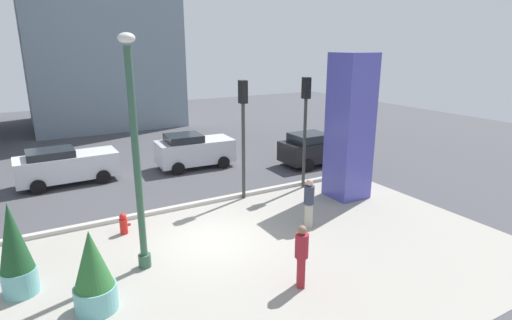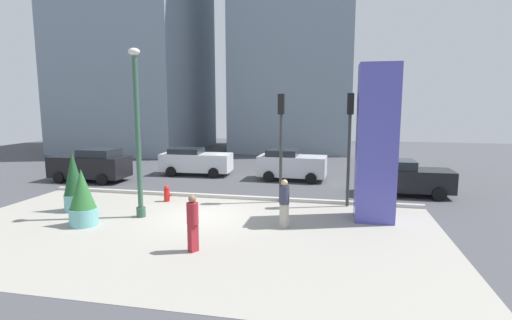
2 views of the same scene
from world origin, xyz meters
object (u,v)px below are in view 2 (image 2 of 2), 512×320
(car_intersection, at_px, (406,178))
(traffic_light_corner, at_px, (281,130))
(car_far_lane, at_px, (195,161))
(potted_plant_by_pillar, at_px, (74,182))
(fire_hydrant, at_px, (167,194))
(pedestrian_on_sidewalk, at_px, (284,201))
(traffic_light_far_side, at_px, (350,131))
(pedestrian_crossing, at_px, (193,220))
(art_pillar_blue, at_px, (376,143))
(potted_plant_near_right, at_px, (83,199))
(lamp_post, at_px, (138,137))
(car_curb_east, at_px, (291,165))
(car_curb_west, at_px, (91,165))

(car_intersection, bearing_deg, traffic_light_corner, -155.89)
(car_far_lane, bearing_deg, traffic_light_corner, -42.60)
(potted_plant_by_pillar, bearing_deg, fire_hydrant, 35.82)
(pedestrian_on_sidewalk, bearing_deg, potted_plant_by_pillar, 177.19)
(traffic_light_far_side, height_order, pedestrian_on_sidewalk, traffic_light_far_side)
(car_far_lane, relative_size, pedestrian_crossing, 2.49)
(art_pillar_blue, height_order, car_far_lane, art_pillar_blue)
(car_intersection, xyz_separation_m, pedestrian_on_sidewalk, (-5.18, -6.25, 0.13))
(car_intersection, bearing_deg, traffic_light_far_side, -136.20)
(potted_plant_near_right, xyz_separation_m, fire_hydrant, (1.52, 3.94, -0.64))
(fire_hydrant, bearing_deg, traffic_light_far_side, 5.84)
(lamp_post, xyz_separation_m, pedestrian_crossing, (3.36, -3.06, -2.20))
(art_pillar_blue, xyz_separation_m, car_far_lane, (-10.17, 7.65, -2.11))
(potted_plant_near_right, height_order, pedestrian_crossing, potted_plant_near_right)
(car_curb_east, xyz_separation_m, car_intersection, (5.96, -2.71, -0.04))
(traffic_light_corner, height_order, car_intersection, traffic_light_corner)
(potted_plant_by_pillar, bearing_deg, car_far_lane, 77.25)
(traffic_light_far_side, relative_size, pedestrian_on_sidewalk, 2.75)
(traffic_light_corner, xyz_separation_m, car_curb_west, (-11.48, 2.64, -2.35))
(traffic_light_far_side, xyz_separation_m, car_intersection, (2.85, 2.74, -2.43))
(traffic_light_far_side, relative_size, car_intersection, 1.20)
(car_curb_west, bearing_deg, car_intersection, -0.08)
(car_curb_east, bearing_deg, art_pillar_blue, -60.73)
(traffic_light_far_side, xyz_separation_m, car_curb_west, (-14.46, 2.76, -2.35))
(pedestrian_crossing, bearing_deg, potted_plant_by_pillar, 152.90)
(fire_hydrant, height_order, car_curb_east, car_curb_east)
(potted_plant_near_right, height_order, potted_plant_by_pillar, potted_plant_by_pillar)
(car_curb_east, bearing_deg, pedestrian_on_sidewalk, -85.03)
(art_pillar_blue, xyz_separation_m, pedestrian_crossing, (-5.68, -4.62, -1.99))
(potted_plant_near_right, relative_size, potted_plant_by_pillar, 0.83)
(lamp_post, bearing_deg, car_curb_west, 136.18)
(art_pillar_blue, height_order, car_intersection, art_pillar_blue)
(potted_plant_by_pillar, height_order, car_intersection, potted_plant_by_pillar)
(art_pillar_blue, height_order, traffic_light_far_side, art_pillar_blue)
(car_far_lane, height_order, car_intersection, car_intersection)
(potted_plant_near_right, xyz_separation_m, pedestrian_on_sidewalk, (7.32, 1.25, -0.01))
(potted_plant_near_right, distance_m, car_far_lane, 10.64)
(car_curb_east, relative_size, pedestrian_on_sidewalk, 2.24)
(lamp_post, height_order, car_curb_east, lamp_post)
(car_far_lane, bearing_deg, car_curb_west, -149.38)
(traffic_light_corner, bearing_deg, car_curb_west, 167.06)
(pedestrian_crossing, bearing_deg, car_far_lane, 110.09)
(art_pillar_blue, xyz_separation_m, car_curb_east, (-4.06, 7.24, -2.07))
(fire_hydrant, height_order, traffic_light_corner, traffic_light_corner)
(car_far_lane, relative_size, pedestrian_on_sidewalk, 2.47)
(traffic_light_corner, height_order, car_curb_east, traffic_light_corner)
(traffic_light_far_side, relative_size, car_curb_west, 1.11)
(pedestrian_on_sidewalk, bearing_deg, traffic_light_far_side, 56.49)
(potted_plant_near_right, xyz_separation_m, traffic_light_corner, (6.67, 4.89, 2.30))
(car_far_lane, xyz_separation_m, pedestrian_crossing, (4.49, -12.28, 0.12))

